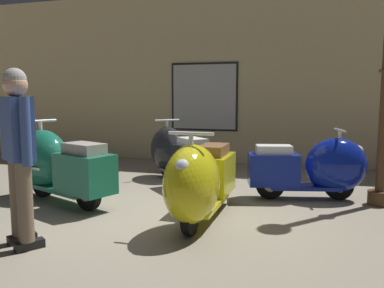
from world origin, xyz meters
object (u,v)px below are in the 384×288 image
(scooter_0, at_px, (55,165))
(visitor_0, at_px, (18,145))
(scooter_1, at_px, (175,153))
(scooter_3, at_px, (317,168))
(scooter_2, at_px, (199,182))

(scooter_0, bearing_deg, visitor_0, 137.55)
(scooter_1, distance_m, scooter_3, 2.28)
(visitor_0, bearing_deg, scooter_2, -18.77)
(scooter_2, relative_size, scooter_3, 1.05)
(scooter_1, bearing_deg, scooter_2, 160.77)
(scooter_2, bearing_deg, scooter_3, 140.06)
(scooter_0, relative_size, scooter_3, 1.12)
(scooter_3, bearing_deg, scooter_1, 152.22)
(scooter_0, distance_m, scooter_2, 2.13)
(scooter_3, relative_size, visitor_0, 0.99)
(scooter_1, bearing_deg, scooter_3, -149.27)
(visitor_0, bearing_deg, scooter_0, 58.94)
(scooter_0, distance_m, scooter_1, 1.97)
(scooter_2, bearing_deg, scooter_0, -100.08)
(scooter_0, height_order, visitor_0, visitor_0)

